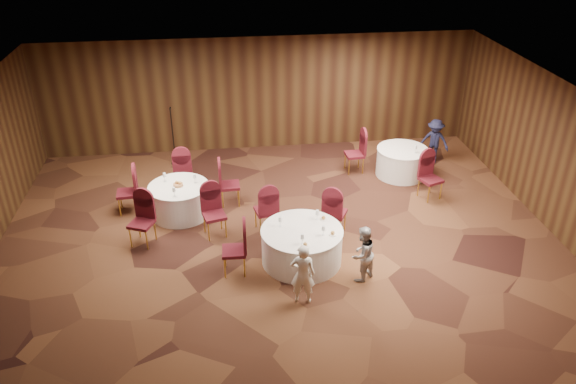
{
  "coord_description": "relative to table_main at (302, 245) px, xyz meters",
  "views": [
    {
      "loc": [
        -1.11,
        -9.98,
        6.79
      ],
      "look_at": [
        0.2,
        0.2,
        1.1
      ],
      "focal_mm": 35.0,
      "sensor_mm": 36.0,
      "label": 1
    }
  ],
  "objects": [
    {
      "name": "ground",
      "position": [
        -0.36,
        0.74,
        -0.38
      ],
      "size": [
        12.0,
        12.0,
        0.0
      ],
      "primitive_type": "plane",
      "color": "black",
      "rests_on": "ground"
    },
    {
      "name": "chairs_right",
      "position": [
        2.73,
        3.02,
        0.12
      ],
      "size": [
        2.11,
        2.24,
        1.0
      ],
      "color": "#3E0C1A",
      "rests_on": "ground"
    },
    {
      "name": "mic_stand",
      "position": [
        -2.76,
        4.92,
        0.09
      ],
      "size": [
        0.24,
        0.24,
        1.61
      ],
      "color": "black",
      "rests_on": "ground"
    },
    {
      "name": "table_left",
      "position": [
        -2.51,
        2.19,
        -0.0
      ],
      "size": [
        1.38,
        1.38,
        0.74
      ],
      "color": "silver",
      "rests_on": "ground"
    },
    {
      "name": "tabletop_right",
      "position": [
        3.4,
        3.22,
        0.52
      ],
      "size": [
        0.08,
        0.08,
        0.22
      ],
      "color": "silver",
      "rests_on": "table_right"
    },
    {
      "name": "woman_a",
      "position": [
        -0.17,
        -1.25,
        0.24
      ],
      "size": [
        0.5,
        0.38,
        1.23
      ],
      "primitive_type": "imported",
      "rotation": [
        0.0,
        0.0,
        2.94
      ],
      "color": "white",
      "rests_on": "ground"
    },
    {
      "name": "tabletop_main",
      "position": [
        0.21,
        -0.09,
        0.46
      ],
      "size": [
        1.09,
        1.05,
        0.22
      ],
      "color": "silver",
      "rests_on": "table_main"
    },
    {
      "name": "man_c",
      "position": [
        4.27,
        4.14,
        0.24
      ],
      "size": [
        0.92,
        0.8,
        1.23
      ],
      "primitive_type": "imported",
      "rotation": [
        0.0,
        0.0,
        5.75
      ],
      "color": "black",
      "rests_on": "ground"
    },
    {
      "name": "table_right",
      "position": [
        3.16,
        3.48,
        -0.0
      ],
      "size": [
        1.33,
        1.33,
        0.74
      ],
      "color": "silver",
      "rests_on": "ground"
    },
    {
      "name": "room_shell",
      "position": [
        -0.36,
        0.74,
        1.59
      ],
      "size": [
        12.0,
        12.0,
        12.0
      ],
      "color": "silver",
      "rests_on": "ground"
    },
    {
      "name": "woman_b",
      "position": [
        1.06,
        -0.72,
        0.2
      ],
      "size": [
        0.71,
        0.69,
        1.16
      ],
      "primitive_type": "imported",
      "rotation": [
        0.0,
        0.0,
        3.79
      ],
      "color": "#A8A8AC",
      "rests_on": "ground"
    },
    {
      "name": "chairs_left",
      "position": [
        -2.5,
        2.14,
        0.12
      ],
      "size": [
        2.91,
        3.02,
        1.0
      ],
      "color": "#3E0C1A",
      "rests_on": "ground"
    },
    {
      "name": "tabletop_left",
      "position": [
        -2.51,
        2.17,
        0.45
      ],
      "size": [
        0.77,
        0.8,
        0.22
      ],
      "color": "silver",
      "rests_on": "table_left"
    },
    {
      "name": "table_main",
      "position": [
        0.0,
        0.0,
        0.0
      ],
      "size": [
        1.65,
        1.65,
        0.74
      ],
      "color": "silver",
      "rests_on": "ground"
    },
    {
      "name": "chairs_main",
      "position": [
        -0.37,
        0.68,
        0.12
      ],
      "size": [
        2.85,
        2.02,
        1.0
      ],
      "color": "#3E0C1A",
      "rests_on": "ground"
    }
  ]
}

